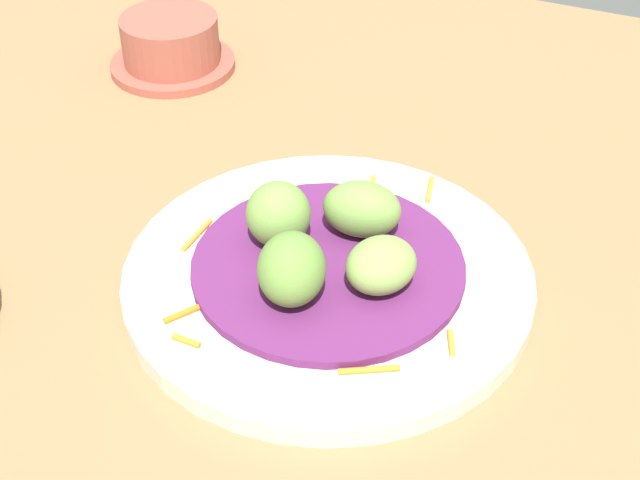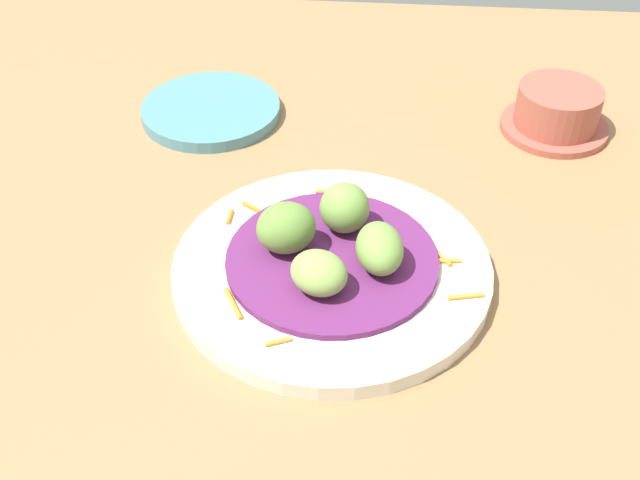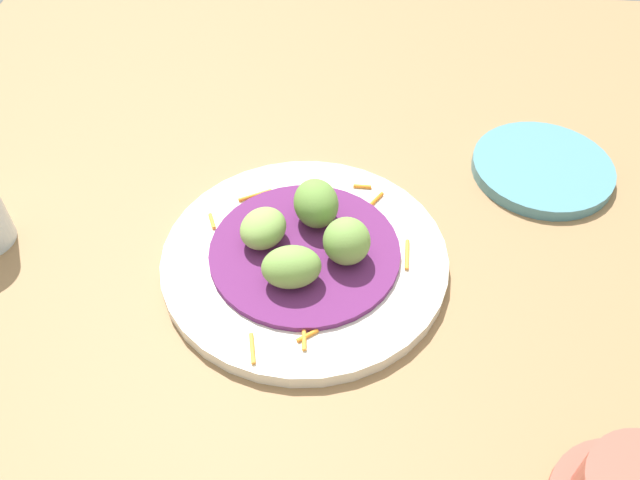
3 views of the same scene
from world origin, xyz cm
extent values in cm
cube|color=#936D47|center=(0.00, 0.00, 1.00)|extent=(110.00, 110.00, 2.00)
cylinder|color=silver|center=(2.58, 3.49, 2.76)|extent=(27.88, 27.88, 1.51)
cylinder|color=#60235B|center=(2.58, 3.49, 3.83)|extent=(18.52, 18.52, 0.64)
cylinder|color=orange|center=(-4.18, -4.46, 3.71)|extent=(1.66, 2.28, 0.40)
cylinder|color=orange|center=(1.45, 13.15, 3.71)|extent=(1.91, 1.56, 0.40)
cylinder|color=orange|center=(-7.33, 3.04, 3.71)|extent=(0.54, 3.73, 0.40)
cylinder|color=orange|center=(8.54, -4.17, 3.71)|extent=(3.44, 2.13, 0.40)
cylinder|color=orange|center=(1.74, 13.15, 3.71)|extent=(0.71, 3.07, 0.40)
cylinder|color=orange|center=(12.35, 0.29, 3.71)|extent=(1.16, 2.08, 0.40)
cylinder|color=orange|center=(-2.70, -6.43, 3.71)|extent=(1.94, 0.46, 0.40)
cylinder|color=orange|center=(6.01, 14.84, 3.71)|extent=(1.04, 3.04, 0.40)
ellipsoid|color=#84A851|center=(6.61, 2.70, 5.91)|extent=(6.01, 6.28, 3.52)
ellipsoid|color=#759E47|center=(3.37, 7.52, 6.11)|extent=(6.08, 4.90, 3.92)
ellipsoid|color=#759E47|center=(-1.45, 4.28, 6.46)|extent=(6.28, 6.28, 4.61)
ellipsoid|color=olive|center=(1.79, -0.54, 6.47)|extent=(5.80, 6.30, 4.64)
cylinder|color=teal|center=(-22.85, -12.17, 2.68)|extent=(15.63, 15.63, 1.37)
camera|label=1|loc=(21.18, -40.37, 44.46)|focal=52.09mm
camera|label=2|loc=(54.06, 6.91, 49.92)|focal=44.77mm
camera|label=3|loc=(-2.09, 44.97, 50.03)|focal=36.11mm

